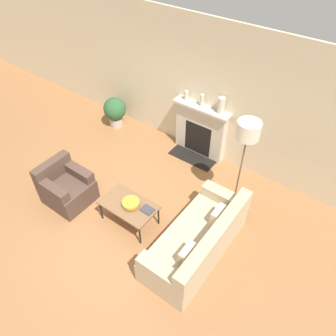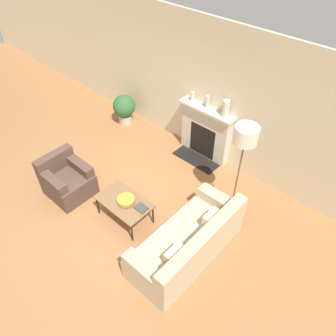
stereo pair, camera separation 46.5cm
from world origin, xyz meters
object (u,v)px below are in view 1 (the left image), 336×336
object	(u,v)px
fireplace	(200,131)
book	(147,210)
floor_lamp	(247,138)
potted_plant	(115,110)
mantel_vase_center_left	(202,100)
mantel_vase_center_right	(221,105)
couch	(198,241)
coffee_table	(129,206)
mantel_vase_left	(186,95)
bowl	(131,203)
armchair_near	(66,187)

from	to	relation	value
fireplace	book	world-z (taller)	fireplace
floor_lamp	potted_plant	world-z (taller)	floor_lamp
fireplace	book	size ratio (longest dim) A/B	5.94
fireplace	mantel_vase_center_left	xyz separation A→B (m)	(-0.03, 0.01, 0.74)
mantel_vase_center_right	fireplace	bearing A→B (deg)	-178.04
couch	coffee_table	size ratio (longest dim) A/B	2.05
floor_lamp	mantel_vase_left	xyz separation A→B (m)	(-1.78, 0.94, -0.30)
potted_plant	bowl	bearing A→B (deg)	-41.64
book	mantel_vase_left	world-z (taller)	mantel_vase_left
fireplace	bowl	xyz separation A→B (m)	(0.10, -2.38, -0.07)
mantel_vase_left	coffee_table	bearing A→B (deg)	-79.29
bowl	floor_lamp	distance (m)	2.22
fireplace	coffee_table	bearing A→B (deg)	-88.69
mantel_vase_center_left	mantel_vase_center_right	size ratio (longest dim) A/B	0.75
coffee_table	floor_lamp	bearing A→B (deg)	48.21
coffee_table	potted_plant	world-z (taller)	potted_plant
mantel_vase_center_right	potted_plant	world-z (taller)	mantel_vase_center_right
couch	potted_plant	xyz separation A→B (m)	(-3.59, 1.88, 0.12)
floor_lamp	mantel_vase_center_right	distance (m)	1.36
couch	mantel_vase_center_right	world-z (taller)	mantel_vase_center_right
armchair_near	bowl	bearing A→B (deg)	-77.20
armchair_near	book	world-z (taller)	armchair_near
mantel_vase_center_left	mantel_vase_left	bearing A→B (deg)	180.00
bowl	mantel_vase_center_left	bearing A→B (deg)	93.02
bowl	mantel_vase_center_left	world-z (taller)	mantel_vase_center_left
bowl	mantel_vase_center_left	xyz separation A→B (m)	(-0.13, 2.40, 0.81)
couch	floor_lamp	world-z (taller)	floor_lamp
book	floor_lamp	bearing A→B (deg)	55.07
armchair_near	mantel_vase_center_left	xyz separation A→B (m)	(1.24, 2.71, 1.00)
mantel_vase_left	potted_plant	distance (m)	2.03
mantel_vase_center_left	mantel_vase_center_right	distance (m)	0.44
couch	floor_lamp	size ratio (longest dim) A/B	1.07
floor_lamp	mantel_vase_center_left	world-z (taller)	floor_lamp
couch	mantel_vase_center_right	bearing A→B (deg)	-156.38
coffee_table	bowl	xyz separation A→B (m)	(0.05, 0.01, 0.09)
armchair_near	bowl	size ratio (longest dim) A/B	2.68
fireplace	mantel_vase_center_left	distance (m)	0.74
couch	armchair_near	bearing A→B (deg)	-79.91
armchair_near	mantel_vase_left	xyz separation A→B (m)	(0.86, 2.71, 0.98)
fireplace	coffee_table	distance (m)	2.41
fireplace	mantel_vase_left	size ratio (longest dim) A/B	6.07
fireplace	couch	distance (m)	2.63
fireplace	mantel_vase_center_left	world-z (taller)	mantel_vase_center_left
mantel_vase_center_left	floor_lamp	bearing A→B (deg)	-33.72
fireplace	floor_lamp	world-z (taller)	floor_lamp
book	mantel_vase_left	distance (m)	2.59
couch	coffee_table	distance (m)	1.35
book	armchair_near	bearing A→B (deg)	-166.74
fireplace	mantel_vase_center_right	world-z (taller)	mantel_vase_center_right
floor_lamp	mantel_vase_center_left	bearing A→B (deg)	146.28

